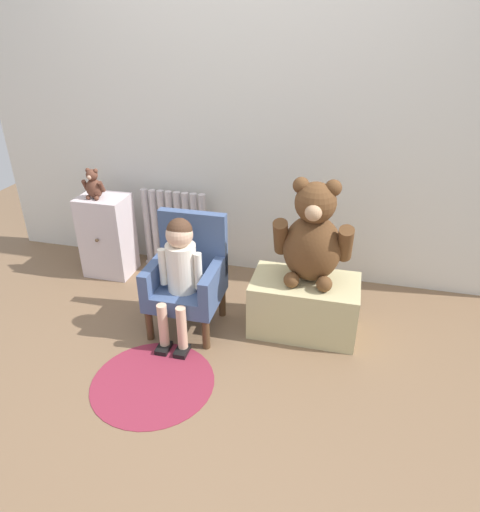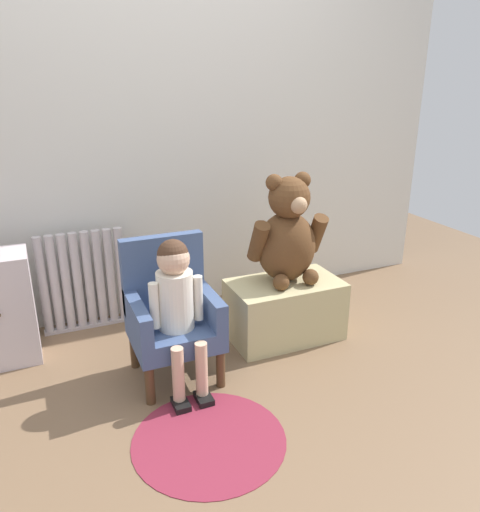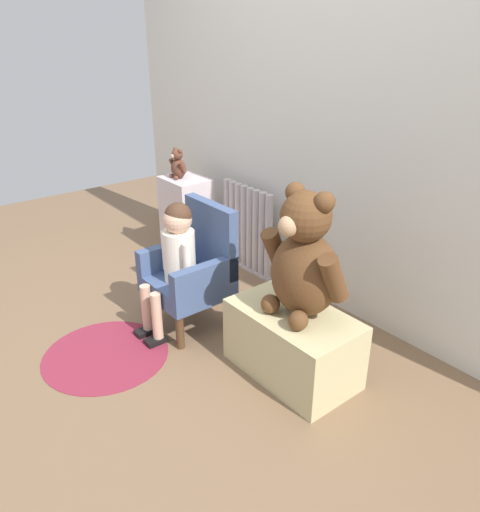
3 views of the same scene
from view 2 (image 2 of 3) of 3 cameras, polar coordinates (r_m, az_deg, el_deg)
name	(u,v)px [view 2 (image 2 of 3)]	position (r m, az deg, el deg)	size (l,w,h in m)	color
ground_plane	(244,413)	(2.33, 0.51, -17.52)	(6.00, 6.00, 0.00)	brown
back_wall	(159,114)	(3.02, -9.23, 15.70)	(3.80, 0.05, 2.40)	silver
radiator	(83,281)	(3.02, -17.46, -2.80)	(0.50, 0.05, 0.59)	#C0B6B9
small_dresser	(0,309)	(2.83, -25.73, -5.46)	(0.33, 0.28, 0.59)	silver
child_armchair	(171,312)	(2.46, -7.87, -6.39)	(0.41, 0.40, 0.69)	#41557F
child_figure	(176,294)	(2.30, -7.28, -4.35)	(0.25, 0.35, 0.73)	white
low_bench	(285,309)	(2.84, 5.11, -6.11)	(0.62, 0.36, 0.34)	#C3B783
large_teddy_bear	(287,235)	(2.71, 5.44, 2.41)	(0.44, 0.31, 0.60)	brown
floor_rug	(209,440)	(2.19, -3.55, -20.20)	(0.64, 0.64, 0.01)	maroon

